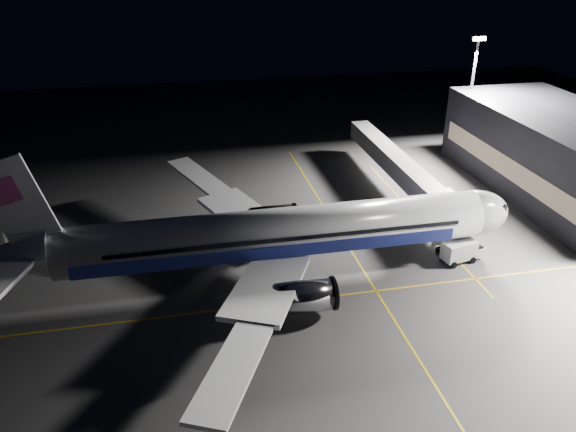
# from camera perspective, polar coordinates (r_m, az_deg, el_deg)

# --- Properties ---
(ground) EXTENTS (200.00, 200.00, 0.00)m
(ground) POSITION_cam_1_polar(r_m,az_deg,el_deg) (65.85, -1.10, -5.77)
(ground) COLOR #4C4C4F
(ground) RESTS_ON ground
(guide_line_main) EXTENTS (0.25, 80.00, 0.01)m
(guide_line_main) POSITION_cam_1_polar(r_m,az_deg,el_deg) (68.13, 7.22, -4.80)
(guide_line_main) COLOR gold
(guide_line_main) RESTS_ON ground
(guide_line_cross) EXTENTS (70.00, 0.25, 0.01)m
(guide_line_cross) POSITION_cam_1_polar(r_m,az_deg,el_deg) (60.95, -0.02, -8.71)
(guide_line_cross) COLOR gold
(guide_line_cross) RESTS_ON ground
(guide_line_side) EXTENTS (0.25, 40.00, 0.01)m
(guide_line_side) POSITION_cam_1_polar(r_m,az_deg,el_deg) (80.42, 13.09, -0.18)
(guide_line_side) COLOR gold
(guide_line_side) RESTS_ON ground
(airliner) EXTENTS (61.48, 54.22, 16.64)m
(airliner) POSITION_cam_1_polar(r_m,az_deg,el_deg) (63.09, -2.10, -1.90)
(airliner) COLOR silver
(airliner) RESTS_ON ground
(terminal) EXTENTS (18.12, 40.00, 12.00)m
(terminal) POSITION_cam_1_polar(r_m,az_deg,el_deg) (93.49, 26.05, 5.56)
(terminal) COLOR black
(terminal) RESTS_ON ground
(jet_bridge) EXTENTS (3.60, 34.40, 6.30)m
(jet_bridge) POSITION_cam_1_polar(r_m,az_deg,el_deg) (85.30, 11.23, 4.94)
(jet_bridge) COLOR #B2B2B7
(jet_bridge) RESTS_ON ground
(floodlight_mast_north) EXTENTS (2.40, 0.68, 20.70)m
(floodlight_mast_north) POSITION_cam_1_polar(r_m,az_deg,el_deg) (102.82, 18.16, 12.38)
(floodlight_mast_north) COLOR #59595E
(floodlight_mast_north) RESTS_ON ground
(service_truck) EXTENTS (5.53, 3.12, 2.67)m
(service_truck) POSITION_cam_1_polar(r_m,az_deg,el_deg) (70.62, 17.29, -3.35)
(service_truck) COLOR white
(service_truck) RESTS_ON ground
(baggage_tug) EXTENTS (2.99, 2.65, 1.83)m
(baggage_tug) POSITION_cam_1_polar(r_m,az_deg,el_deg) (74.16, -3.37, -1.12)
(baggage_tug) COLOR black
(baggage_tug) RESTS_ON ground
(safety_cone_a) EXTENTS (0.41, 0.41, 0.62)m
(safety_cone_a) POSITION_cam_1_polar(r_m,az_deg,el_deg) (77.00, -2.31, -0.45)
(safety_cone_a) COLOR orange
(safety_cone_a) RESTS_ON ground
(safety_cone_b) EXTENTS (0.43, 0.43, 0.65)m
(safety_cone_b) POSITION_cam_1_polar(r_m,az_deg,el_deg) (77.31, -6.03, -0.46)
(safety_cone_b) COLOR orange
(safety_cone_b) RESTS_ON ground
(safety_cone_c) EXTENTS (0.38, 0.38, 0.58)m
(safety_cone_c) POSITION_cam_1_polar(r_m,az_deg,el_deg) (77.57, -4.16, -0.31)
(safety_cone_c) COLOR orange
(safety_cone_c) RESTS_ON ground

